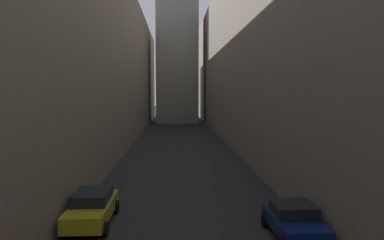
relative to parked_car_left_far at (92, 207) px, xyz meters
name	(u,v)px	position (x,y,z in m)	size (l,w,h in m)	color
ground_plane	(180,152)	(4.40, 21.27, -0.80)	(264.00, 264.00, 0.00)	#232326
building_block_left	(57,61)	(-8.48, 23.27, 8.53)	(14.76, 108.00, 18.64)	#756B5B
building_block_right	(304,50)	(17.79, 23.27, 9.83)	(15.78, 108.00, 21.26)	gray
parked_car_left_far	(92,207)	(0.00, 0.00, 0.00)	(1.95, 4.59, 1.52)	#A59919
parked_car_right_far	(294,220)	(8.80, -2.06, -0.06)	(2.05, 3.92, 1.43)	navy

